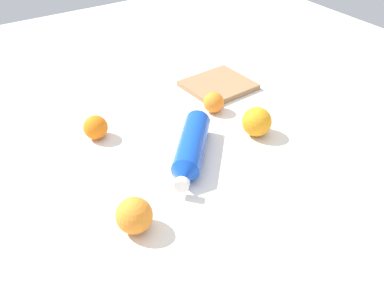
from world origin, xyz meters
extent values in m
plane|color=silver|center=(0.00, 0.00, 0.00)|extent=(2.40, 2.40, 0.00)
cylinder|color=blue|center=(0.01, -0.05, 0.03)|extent=(0.20, 0.21, 0.07)
cone|color=blue|center=(-0.07, -0.15, 0.03)|extent=(0.08, 0.08, 0.07)
cylinder|color=white|center=(-0.09, -0.17, 0.03)|extent=(0.04, 0.04, 0.04)
sphere|color=orange|center=(-0.17, 0.16, 0.03)|extent=(0.07, 0.07, 0.07)
sphere|color=orange|center=(0.19, 0.10, 0.03)|extent=(0.06, 0.06, 0.06)
sphere|color=orange|center=(0.22, -0.07, 0.04)|extent=(0.08, 0.08, 0.08)
sphere|color=orange|center=(-0.23, -0.20, 0.04)|extent=(0.08, 0.08, 0.08)
cube|color=#99724C|center=(0.29, 0.21, 0.01)|extent=(0.22, 0.20, 0.02)
camera|label=1|loc=(-0.47, -0.79, 0.69)|focal=39.74mm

